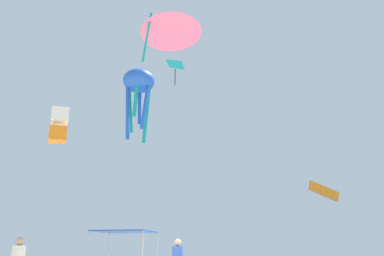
# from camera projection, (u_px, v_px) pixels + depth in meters

# --- Properties ---
(canopy_tent) EXTENTS (3.03, 2.98, 2.47)m
(canopy_tent) POSITION_uv_depth(u_px,v_px,m) (125.00, 233.00, 19.91)
(canopy_tent) COLOR #B2B2B7
(canopy_tent) RESTS_ON ground
(kite_delta_pink) EXTENTS (5.32, 5.32, 3.16)m
(kite_delta_pink) POSITION_uv_depth(u_px,v_px,m) (171.00, 29.00, 22.02)
(kite_delta_pink) COLOR pink
(kite_octopus_blue) EXTENTS (3.02, 3.02, 6.48)m
(kite_octopus_blue) POSITION_uv_depth(u_px,v_px,m) (139.00, 85.00, 31.18)
(kite_octopus_blue) COLOR blue
(kite_diamond_teal) EXTENTS (1.75, 1.79, 2.64)m
(kite_diamond_teal) POSITION_uv_depth(u_px,v_px,m) (175.00, 66.00, 38.19)
(kite_diamond_teal) COLOR teal
(kite_box_white) EXTENTS (1.25, 1.24, 1.90)m
(kite_box_white) POSITION_uv_depth(u_px,v_px,m) (59.00, 125.00, 19.58)
(kite_box_white) COLOR white
(kite_parafoil_orange) EXTENTS (3.29, 1.66, 2.14)m
(kite_parafoil_orange) POSITION_uv_depth(u_px,v_px,m) (324.00, 191.00, 37.61)
(kite_parafoil_orange) COLOR orange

